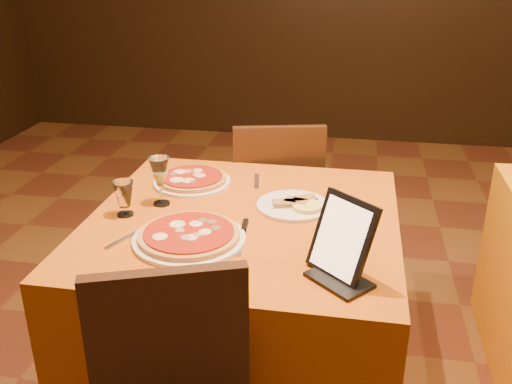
% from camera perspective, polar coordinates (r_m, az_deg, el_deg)
% --- Properties ---
extents(main_table, '(1.10, 1.10, 0.75)m').
position_cam_1_polar(main_table, '(2.24, -1.19, -11.17)').
color(main_table, '#B3540B').
rests_on(main_table, floor).
extents(chair_main_far, '(0.47, 0.47, 0.91)m').
position_cam_1_polar(chair_main_far, '(2.89, 1.89, -1.02)').
color(chair_main_far, '#301D0F').
rests_on(chair_main_far, floor).
extents(pizza_near, '(0.37, 0.37, 0.03)m').
position_cam_1_polar(pizza_near, '(1.90, -6.70, -4.46)').
color(pizza_near, white).
rests_on(pizza_near, main_table).
extents(pizza_far, '(0.32, 0.32, 0.03)m').
position_cam_1_polar(pizza_far, '(2.35, -6.42, 1.17)').
color(pizza_far, white).
rests_on(pizza_far, main_table).
extents(cutlet_dish, '(0.27, 0.27, 0.03)m').
position_cam_1_polar(cutlet_dish, '(2.13, 3.74, -1.23)').
color(cutlet_dish, white).
rests_on(cutlet_dish, main_table).
extents(wine_glass, '(0.10, 0.10, 0.19)m').
position_cam_1_polar(wine_glass, '(2.15, -9.56, 1.10)').
color(wine_glass, '#C6CA72').
rests_on(wine_glass, main_table).
extents(water_glass, '(0.07, 0.07, 0.13)m').
position_cam_1_polar(water_glass, '(2.09, -13.05, -0.65)').
color(water_glass, white).
rests_on(water_glass, main_table).
extents(tablet, '(0.21, 0.21, 0.24)m').
position_cam_1_polar(tablet, '(1.67, 8.61, -4.51)').
color(tablet, black).
rests_on(tablet, main_table).
extents(knife, '(0.04, 0.24, 0.01)m').
position_cam_1_polar(knife, '(1.90, -1.42, -4.64)').
color(knife, silver).
rests_on(knife, main_table).
extents(fork_near, '(0.08, 0.15, 0.01)m').
position_cam_1_polar(fork_near, '(1.95, -13.05, -4.62)').
color(fork_near, silver).
rests_on(fork_near, main_table).
extents(fork_far, '(0.05, 0.16, 0.01)m').
position_cam_1_polar(fork_far, '(2.35, 0.07, 1.06)').
color(fork_far, silver).
rests_on(fork_far, main_table).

